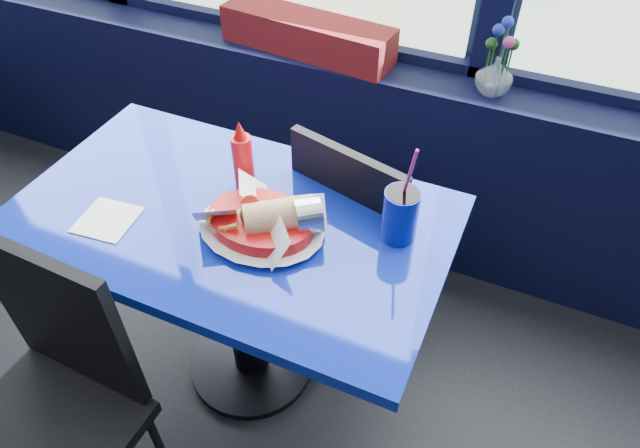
{
  "coord_description": "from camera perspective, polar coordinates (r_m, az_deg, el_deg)",
  "views": [
    {
      "loc": [
        0.99,
        1.06,
        1.82
      ],
      "look_at": [
        0.58,
        1.98,
        0.84
      ],
      "focal_mm": 32.0,
      "sensor_mm": 36.0,
      "label": 1
    }
  ],
  "objects": [
    {
      "name": "planter_box",
      "position": [
        2.2,
        -1.32,
        18.43
      ],
      "size": [
        0.68,
        0.24,
        0.13
      ],
      "primitive_type": "cube",
      "rotation": [
        0.0,
        0.0,
        -0.11
      ],
      "color": "maroon",
      "rests_on": "window_sill"
    },
    {
      "name": "napkin",
      "position": [
        1.65,
        -20.51,
        0.41
      ],
      "size": [
        0.16,
        0.16,
        0.0
      ],
      "primitive_type": "cube",
      "rotation": [
        0.0,
        0.0,
        0.1
      ],
      "color": "white",
      "rests_on": "near_table"
    },
    {
      "name": "window_sill",
      "position": [
        2.5,
        -3.89,
        9.45
      ],
      "size": [
        5.0,
        0.26,
        0.8
      ],
      "primitive_type": "cube",
      "color": "black",
      "rests_on": "ground"
    },
    {
      "name": "chair_near_front",
      "position": [
        1.61,
        -25.38,
        -15.32
      ],
      "size": [
        0.44,
        0.44,
        0.93
      ],
      "rotation": [
        0.0,
        0.0,
        -0.04
      ],
      "color": "black",
      "rests_on": "ground"
    },
    {
      "name": "flower_vase",
      "position": [
        2.02,
        17.15,
        14.36
      ],
      "size": [
        0.13,
        0.13,
        0.26
      ],
      "rotation": [
        0.0,
        0.0,
        0.01
      ],
      "color": "silver",
      "rests_on": "window_sill"
    },
    {
      "name": "food_basket",
      "position": [
        1.49,
        -5.68,
        0.32
      ],
      "size": [
        0.34,
        0.34,
        0.11
      ],
      "rotation": [
        0.0,
        0.0,
        0.2
      ],
      "color": "red",
      "rests_on": "near_table"
    },
    {
      "name": "near_table",
      "position": [
        1.71,
        -8.3,
        -3.52
      ],
      "size": [
        1.2,
        0.7,
        0.75
      ],
      "color": "black",
      "rests_on": "ground"
    },
    {
      "name": "chair_near_back",
      "position": [
        1.87,
        2.9,
        -0.06
      ],
      "size": [
        0.49,
        0.49,
        0.9
      ],
      "rotation": [
        0.0,
        0.0,
        2.89
      ],
      "color": "black",
      "rests_on": "ground"
    },
    {
      "name": "ketchup_bottle",
      "position": [
        1.61,
        -7.74,
        6.58
      ],
      "size": [
        0.06,
        0.06,
        0.22
      ],
      "color": "red",
      "rests_on": "near_table"
    },
    {
      "name": "soda_cup",
      "position": [
        1.46,
        8.03,
        0.99
      ],
      "size": [
        0.09,
        0.09,
        0.31
      ],
      "rotation": [
        0.0,
        0.0,
        0.01
      ],
      "color": "navy",
      "rests_on": "near_table"
    }
  ]
}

